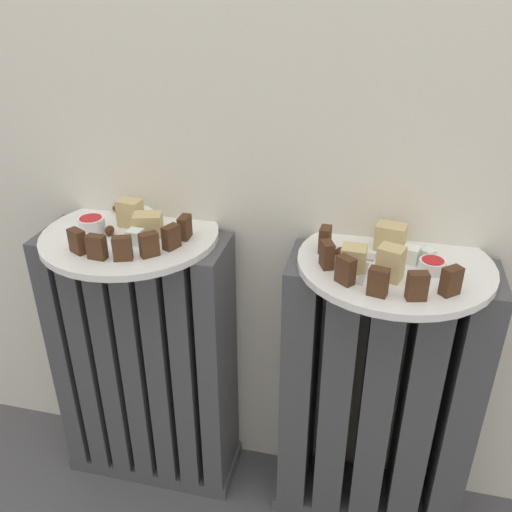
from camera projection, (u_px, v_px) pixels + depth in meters
name	position (u px, v px, depth m)	size (l,w,h in m)	color
radiator_left	(146.00, 364.00, 1.10)	(0.36, 0.13, 0.56)	#47474C
radiator_right	(376.00, 401.00, 1.01)	(0.36, 0.13, 0.56)	#47474C
plate_left	(131.00, 235.00, 0.96)	(0.31, 0.31, 0.01)	white
plate_right	(395.00, 264.00, 0.87)	(0.31, 0.31, 0.01)	white
dark_cake_slice_left_0	(77.00, 241.00, 0.88)	(0.03, 0.02, 0.04)	#472B19
dark_cake_slice_left_1	(97.00, 247.00, 0.86)	(0.03, 0.02, 0.04)	#472B19
dark_cake_slice_left_2	(122.00, 248.00, 0.86)	(0.03, 0.02, 0.04)	#472B19
dark_cake_slice_left_3	(149.00, 245.00, 0.87)	(0.03, 0.02, 0.04)	#472B19
dark_cake_slice_left_4	(171.00, 237.00, 0.90)	(0.03, 0.02, 0.04)	#472B19
dark_cake_slice_left_5	(185.00, 227.00, 0.93)	(0.03, 0.02, 0.04)	#472B19
marble_cake_slice_left_0	(148.00, 225.00, 0.94)	(0.05, 0.03, 0.04)	tan
marble_cake_slice_left_1	(130.00, 213.00, 0.97)	(0.04, 0.03, 0.05)	tan
turkish_delight_left_0	(135.00, 237.00, 0.92)	(0.02, 0.02, 0.02)	white
turkish_delight_left_1	(145.00, 215.00, 1.00)	(0.02, 0.02, 0.02)	white
medjool_date_left_0	(110.00, 230.00, 0.95)	(0.02, 0.02, 0.02)	#3D1E0F
medjool_date_left_1	(119.00, 209.00, 1.03)	(0.03, 0.02, 0.01)	#3D1E0F
jam_bowl_left	(91.00, 224.00, 0.96)	(0.05, 0.05, 0.03)	white
dark_cake_slice_right_0	(325.00, 239.00, 0.89)	(0.03, 0.02, 0.04)	#472B19
dark_cake_slice_right_1	(327.00, 255.00, 0.84)	(0.03, 0.02, 0.04)	#472B19
dark_cake_slice_right_2	(345.00, 270.00, 0.80)	(0.03, 0.02, 0.04)	#472B19
dark_cake_slice_right_3	(378.00, 282.00, 0.77)	(0.03, 0.02, 0.04)	#472B19
dark_cake_slice_right_4	(417.00, 286.00, 0.76)	(0.03, 0.02, 0.04)	#472B19
dark_cake_slice_right_5	(451.00, 281.00, 0.77)	(0.03, 0.02, 0.04)	#472B19
marble_cake_slice_right_0	(354.00, 258.00, 0.83)	(0.04, 0.03, 0.04)	tan
marble_cake_slice_right_1	(390.00, 263.00, 0.81)	(0.04, 0.03, 0.05)	tan
marble_cake_slice_right_2	(391.00, 237.00, 0.89)	(0.05, 0.03, 0.04)	tan
turkish_delight_right_0	(428.00, 255.00, 0.86)	(0.02, 0.02, 0.02)	white
turkish_delight_right_1	(411.00, 255.00, 0.86)	(0.02, 0.02, 0.02)	white
medjool_date_right_0	(340.00, 252.00, 0.88)	(0.02, 0.02, 0.01)	#3D1E0F
medjool_date_right_1	(455.00, 274.00, 0.81)	(0.02, 0.02, 0.02)	#3D1E0F
jam_bowl_right	(432.00, 265.00, 0.83)	(0.04, 0.04, 0.02)	white
fork	(366.00, 266.00, 0.85)	(0.02, 0.10, 0.00)	#B7B7BC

